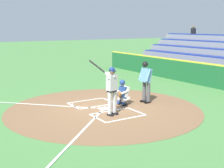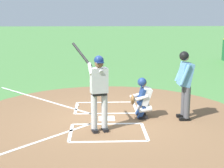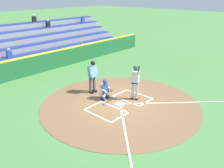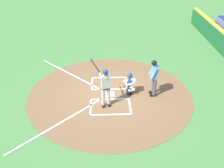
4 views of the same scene
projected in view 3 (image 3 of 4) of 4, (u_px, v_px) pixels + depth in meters
The scene contains 9 objects.
ground_plane at pixel (120, 104), 12.04m from camera, with size 120.00×120.00×0.00m, color #4C8442.
dirt_circle at pixel (120, 104), 12.03m from camera, with size 8.00×8.00×0.01m, color brown.
home_plate_and_chalk at pixel (134, 109), 11.48m from camera, with size 7.93×4.91×0.01m.
batter at pixel (135, 80), 12.14m from camera, with size 0.83×0.90×2.13m.
catcher at pixel (105, 89), 12.38m from camera, with size 0.60×0.60×1.13m.
plate_umpire at pixel (93, 75), 13.02m from camera, with size 0.59×0.42×1.86m.
baseball at pixel (117, 118), 10.64m from camera, with size 0.07×0.07×0.07m, color white.
backstop_wall at pixel (38, 63), 16.46m from camera, with size 22.00×0.36×1.31m.
bleacher_stand at pixel (11, 50), 18.72m from camera, with size 20.00×5.10×3.45m.
Camera 3 is at (8.29, 6.94, 5.40)m, focal length 37.89 mm.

